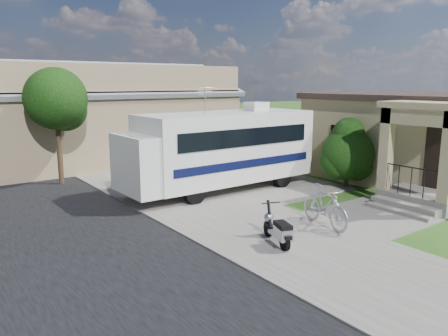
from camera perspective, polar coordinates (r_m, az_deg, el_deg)
ground at (r=12.77m, az=8.52°, el=-7.24°), size 120.00×120.00×0.00m
sidewalk_slab at (r=20.45m, az=-13.64°, el=-0.37°), size 4.00×80.00×0.06m
driveway_slab at (r=16.97m, az=1.48°, el=-2.40°), size 7.00×6.00×0.05m
walk_slab at (r=14.39m, az=19.97°, el=-5.58°), size 4.00×3.00×0.05m
house at (r=20.24m, az=24.00°, el=3.88°), size 9.47×7.80×3.54m
warehouse at (r=24.20m, az=-15.30°, el=5.98°), size 12.50×8.40×5.04m
street_tree_a at (r=18.30m, az=-20.83°, el=8.07°), size 2.44×2.40×4.58m
street_tree_b at (r=28.06m, az=-26.41°, el=8.76°), size 2.44×2.40×4.73m
motorhome at (r=16.06m, az=-0.45°, el=2.70°), size 7.49×2.54×3.82m
shrub at (r=17.44m, az=15.80°, el=2.08°), size 2.20×2.10×2.70m
scooter at (r=10.90m, az=7.08°, el=-8.00°), size 0.75×1.43×0.97m
bicycle at (r=12.40m, az=13.01°, el=-5.18°), size 0.88×1.99×1.15m
garden_hose at (r=15.30m, az=19.20°, el=-4.29°), size 0.40×0.40×0.18m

